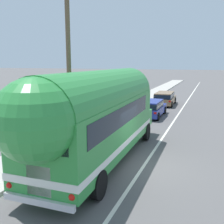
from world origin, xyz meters
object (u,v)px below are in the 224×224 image
at_px(car_lead, 151,107).
at_px(painted_bus, 97,114).
at_px(car_second, 165,98).
at_px(utility_pole, 69,63).

bearing_deg(car_lead, painted_bus, -89.41).
height_order(painted_bus, car_second, painted_bus).
relative_size(utility_pole, car_second, 1.87).
distance_m(utility_pole, painted_bus, 3.96).
xyz_separation_m(car_lead, car_second, (0.06, 6.37, 0.01)).
height_order(utility_pole, car_second, utility_pole).
height_order(painted_bus, car_lead, painted_bus).
bearing_deg(car_second, utility_pole, -99.15).
bearing_deg(painted_bus, car_second, 90.17).
bearing_deg(painted_bus, car_lead, 90.59).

